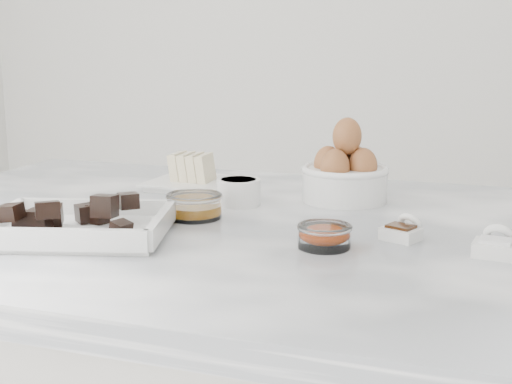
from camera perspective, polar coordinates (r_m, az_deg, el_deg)
marble_slab at (r=1.07m, az=-1.55°, el=-3.39°), size 1.20×0.80×0.04m
chocolate_dish at (r=1.00m, az=-13.96°, el=-2.14°), size 0.28×0.24×0.06m
butter_plate at (r=1.30m, az=-5.05°, el=1.30°), size 0.16×0.16×0.06m
sugar_ramekin at (r=1.16m, az=-1.41°, el=0.11°), size 0.07×0.07×0.04m
egg_bowl at (r=1.20m, az=7.12°, el=1.44°), size 0.15×0.15×0.14m
honey_bowl at (r=1.08m, az=-4.96°, el=-1.07°), size 0.09×0.09×0.04m
zest_bowl at (r=0.93m, az=5.49°, el=-3.44°), size 0.07×0.07×0.03m
vanilla_spoon at (r=0.98m, az=11.67°, el=-3.04°), size 0.06×0.07×0.04m
salt_spoon at (r=0.94m, az=18.63°, el=-4.04°), size 0.06×0.07×0.04m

